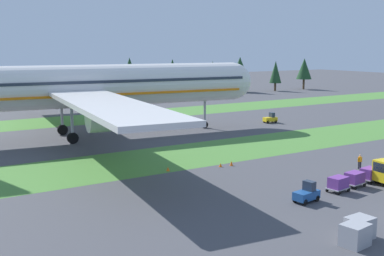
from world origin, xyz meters
name	(u,v)px	position (x,y,z in m)	size (l,w,h in m)	color
grass_strip_near	(208,152)	(0.00, 31.92, 0.00)	(320.00, 13.39, 0.01)	#4C8438
grass_strip_far	(104,118)	(0.00, 70.69, 0.00)	(320.00, 13.39, 0.01)	#4C8438
airliner	(81,86)	(-11.20, 51.50, 8.29)	(62.13, 76.78, 23.12)	silver
baggage_tug	(307,194)	(-4.20, 8.99, 0.81)	(2.74, 1.62, 1.97)	#1E4C8E
cargo_dolly_lead	(338,183)	(0.79, 9.62, 0.92)	(2.37, 1.77, 1.55)	#A3A3A8
cargo_dolly_second	(355,178)	(3.66, 9.99, 0.92)	(2.37, 1.77, 1.55)	#A3A3A8
cargo_dolly_third	(370,174)	(6.54, 10.35, 0.92)	(2.37, 1.77, 1.55)	#A3A3A8
pushback_tractor	(270,119)	(24.79, 47.46, 0.81)	(2.73, 1.58, 1.97)	yellow
ground_crew_marshaller	(360,161)	(10.30, 14.71, 0.95)	(0.52, 0.36, 1.74)	black
uld_container_0	(355,235)	(-8.59, -0.24, 0.84)	(2.00, 1.60, 1.67)	#A3A3A8
uld_container_1	(360,228)	(-7.12, 0.54, 0.83)	(2.00, 1.60, 1.65)	#A3A3A8
taxiway_marker_0	(168,169)	(-9.73, 25.93, 0.24)	(0.44, 0.44, 0.48)	orange
taxiway_marker_1	(231,163)	(-1.86, 24.04, 0.30)	(0.44, 0.44, 0.60)	orange
taxiway_marker_2	(220,165)	(-3.34, 24.26, 0.23)	(0.44, 0.44, 0.46)	orange
distant_tree_line	(83,77)	(6.31, 100.59, 6.69)	(174.32, 9.25, 12.16)	#4C3823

